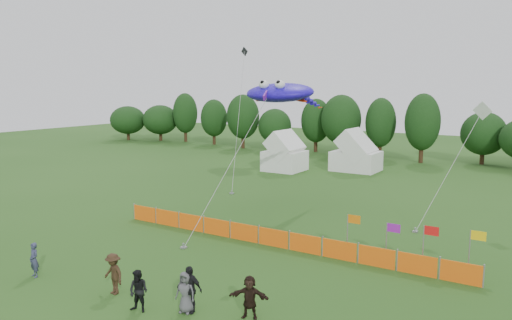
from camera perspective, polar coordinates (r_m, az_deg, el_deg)
The scene contains 15 objects.
ground at distance 22.55m, azimuth -8.47°, elevation -15.15°, with size 160.00×160.00×0.00m, color #234C16.
treeline at distance 61.85m, azimuth 21.03°, elevation 3.46°, with size 104.57×8.78×8.36m.
tent_left at distance 53.23m, azimuth 3.31°, elevation 0.64°, with size 3.91×3.91×3.45m.
tent_right at distance 54.13m, azimuth 11.37°, elevation 0.60°, with size 4.83×3.86×3.41m.
barrier_fence at distance 28.51m, azimuth 1.97°, elevation -8.87°, with size 21.90×0.06×1.00m.
flag_row at distance 26.47m, azimuth 17.00°, elevation -8.41°, with size 6.73×0.75×2.30m.
spectator_a at distance 26.28m, azimuth -24.03°, elevation -10.39°, with size 0.61×0.40×1.66m, color #323654.
spectator_b at distance 21.16m, azimuth -13.28°, elevation -14.39°, with size 0.84×0.65×1.72m, color black.
spectator_c at distance 23.07m, azimuth -15.99°, elevation -12.39°, with size 1.18×0.68×1.83m, color #342314.
spectator_d at distance 20.76m, azimuth -7.63°, elevation -14.41°, with size 1.12×0.47×1.92m, color black.
spectator_e at distance 20.78m, azimuth -8.07°, elevation -14.73°, with size 0.83×0.54×1.69m, color #4D4C52.
spectator_f at distance 20.15m, azimuth -0.74°, elevation -15.38°, with size 1.58×0.50×1.71m, color black.
stingray_kite at distance 36.87m, azimuth 3.05°, elevation 7.67°, with size 5.25×18.36×9.45m.
small_kite_white at distance 35.33m, azimuth 22.90°, elevation 2.12°, with size 3.40×5.88×8.02m.
small_kite_dark at distance 47.81m, azimuth -1.82°, elevation 6.89°, with size 5.79×10.09×12.95m.
Camera 1 is at (13.62, -15.55, 9.01)m, focal length 35.00 mm.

